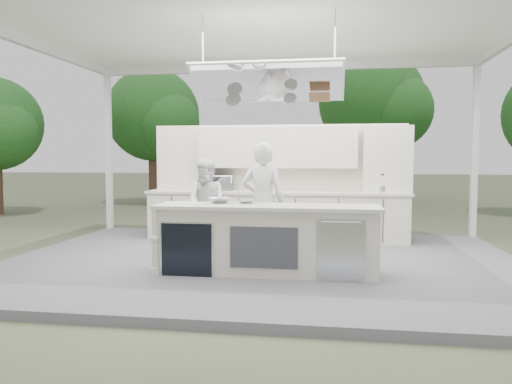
% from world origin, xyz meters
% --- Properties ---
extents(ground, '(90.00, 90.00, 0.00)m').
position_xyz_m(ground, '(0.00, 0.00, 0.00)').
color(ground, '#50573C').
rests_on(ground, ground).
extents(stage_deck, '(8.00, 6.00, 0.12)m').
position_xyz_m(stage_deck, '(0.00, 0.00, 0.06)').
color(stage_deck, '#5C5B60').
rests_on(stage_deck, ground).
extents(tent, '(8.20, 6.20, 3.86)m').
position_xyz_m(tent, '(0.00, -0.01, 3.71)').
color(tent, white).
rests_on(tent, ground).
extents(demo_island, '(3.10, 0.79, 0.95)m').
position_xyz_m(demo_island, '(0.18, -0.91, 0.60)').
color(demo_island, beige).
rests_on(demo_island, stage_deck).
extents(back_counter, '(5.08, 0.72, 0.95)m').
position_xyz_m(back_counter, '(0.00, 1.90, 0.60)').
color(back_counter, beige).
rests_on(back_counter, stage_deck).
extents(back_wall_unit, '(5.05, 0.48, 2.25)m').
position_xyz_m(back_wall_unit, '(0.44, 2.11, 1.57)').
color(back_wall_unit, beige).
rests_on(back_wall_unit, stage_deck).
extents(tree_cluster, '(19.55, 9.40, 5.85)m').
position_xyz_m(tree_cluster, '(-0.16, 9.77, 3.29)').
color(tree_cluster, '#503528').
rests_on(tree_cluster, ground).
extents(head_chef, '(0.71, 0.51, 1.84)m').
position_xyz_m(head_chef, '(0.02, -0.05, 1.04)').
color(head_chef, silver).
rests_on(head_chef, stage_deck).
extents(sous_chef, '(0.83, 0.68, 1.59)m').
position_xyz_m(sous_chef, '(-1.04, 0.64, 0.91)').
color(sous_chef, silver).
rests_on(sous_chef, stage_deck).
extents(toaster_oven, '(0.65, 0.55, 0.31)m').
position_xyz_m(toaster_oven, '(-1.17, 1.97, 1.22)').
color(toaster_oven, silver).
rests_on(toaster_oven, back_counter).
extents(bowl_large, '(0.42, 0.42, 0.08)m').
position_xyz_m(bowl_large, '(-0.52, -0.68, 1.11)').
color(bowl_large, '#B2B4B9').
rests_on(bowl_large, demo_island).
extents(bowl_small, '(0.31, 0.31, 0.08)m').
position_xyz_m(bowl_small, '(-0.14, -0.65, 1.11)').
color(bowl_small, '#ADB0B4').
rests_on(bowl_small, demo_island).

